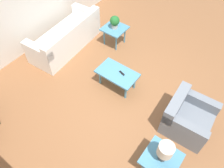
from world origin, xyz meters
The scene contains 10 objects.
ground_plane centered at (0.00, 0.00, 0.00)m, with size 14.00×14.00×0.00m, color #8E5B38.
wall_right centered at (3.06, 0.00, 1.35)m, with size 0.12×7.20×2.70m.
sofa centered at (2.21, -0.51, 0.31)m, with size 1.01×2.17×0.82m.
armchair centered at (-1.44, -0.15, 0.31)m, with size 0.90×0.92×0.78m.
coffee_table centered at (0.30, -0.20, 0.39)m, with size 0.93×0.55×0.45m.
side_table_plant centered at (1.27, -1.42, 0.46)m, with size 0.60×0.60×0.53m.
side_table_lamp centered at (-1.45, 0.96, 0.46)m, with size 0.60×0.60×0.53m.
potted_plant centered at (1.27, -1.42, 0.72)m, with size 0.26×0.26×0.35m.
table_lamp centered at (-1.45, 0.96, 0.82)m, with size 0.25×0.25×0.45m.
remote_control centered at (0.20, -0.25, 0.46)m, with size 0.16×0.08×0.02m.
Camera 1 is at (-1.58, 2.52, 4.11)m, focal length 35.00 mm.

